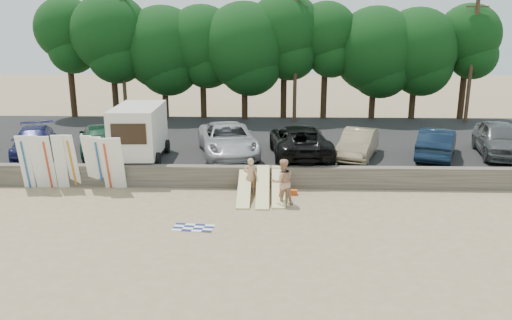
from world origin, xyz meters
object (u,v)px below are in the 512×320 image
(car_5, at_px, (437,143))
(cooler, at_px, (244,189))
(beachgoer_a, at_px, (250,176))
(beachgoer_b, at_px, (282,182))
(car_3, at_px, (300,141))
(car_4, at_px, (358,144))
(car_0, at_px, (34,142))
(car_2, at_px, (228,140))
(box_trailer, at_px, (139,130))
(car_6, at_px, (499,139))
(car_1, at_px, (102,138))

(car_5, xyz_separation_m, cooler, (-9.63, -3.73, -1.31))
(beachgoer_a, relative_size, cooler, 4.33)
(beachgoer_b, distance_m, cooler, 2.42)
(car_3, bearing_deg, car_4, 174.88)
(car_0, distance_m, car_2, 10.03)
(car_2, xyz_separation_m, car_5, (10.67, -0.23, -0.04))
(beachgoer_b, bearing_deg, car_3, -115.26)
(car_3, xyz_separation_m, car_5, (6.97, 0.06, -0.06))
(car_0, bearing_deg, box_trailer, -26.67)
(car_0, xyz_separation_m, car_6, (24.08, 0.71, 0.16))
(car_0, height_order, beachgoer_b, car_0)
(car_4, relative_size, car_5, 0.94)
(car_3, relative_size, cooler, 15.89)
(car_4, height_order, beachgoer_b, car_4)
(box_trailer, bearing_deg, car_2, 11.03)
(car_4, bearing_deg, car_6, 24.65)
(car_0, xyz_separation_m, cooler, (11.06, -3.60, -1.26))
(box_trailer, distance_m, car_2, 4.52)
(car_0, xyz_separation_m, car_4, (16.69, 0.02, 0.00))
(car_2, xyz_separation_m, beachgoer_a, (1.34, -4.19, -0.69))
(car_3, bearing_deg, car_2, -8.67)
(car_0, relative_size, car_4, 1.13)
(car_5, xyz_separation_m, beachgoer_a, (-9.33, -3.96, -0.65))
(box_trailer, xyz_separation_m, cooler, (5.38, -2.92, -2.06))
(box_trailer, xyz_separation_m, car_2, (4.34, 1.04, -0.71))
(box_trailer, bearing_deg, beachgoer_b, -34.81)
(beachgoer_b, bearing_deg, cooler, -57.18)
(box_trailer, xyz_separation_m, car_1, (-2.37, 1.30, -0.74))
(box_trailer, height_order, beachgoer_b, box_trailer)
(box_trailer, height_order, car_5, box_trailer)
(car_0, relative_size, beachgoer_a, 3.02)
(car_0, height_order, beachgoer_a, car_0)
(box_trailer, relative_size, car_3, 0.73)
(car_4, xyz_separation_m, car_5, (4.01, 0.12, 0.05))
(car_6, relative_size, beachgoer_b, 2.64)
(car_3, bearing_deg, car_5, 176.43)
(box_trailer, height_order, car_2, box_trailer)
(beachgoer_a, relative_size, beachgoer_b, 0.84)
(box_trailer, bearing_deg, car_0, 170.76)
(car_1, distance_m, car_5, 17.38)
(car_1, distance_m, cooler, 8.92)
(beachgoer_a, bearing_deg, box_trailer, -29.25)
(car_1, bearing_deg, beachgoer_a, 130.92)
(car_1, height_order, beachgoer_b, car_1)
(car_6, bearing_deg, car_5, -158.89)
(box_trailer, xyz_separation_m, beachgoer_a, (5.68, -3.15, -1.40))
(box_trailer, height_order, car_3, box_trailer)
(beachgoer_b, bearing_deg, car_1, -46.08)
(car_3, bearing_deg, box_trailer, 1.21)
(car_1, distance_m, car_3, 10.42)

